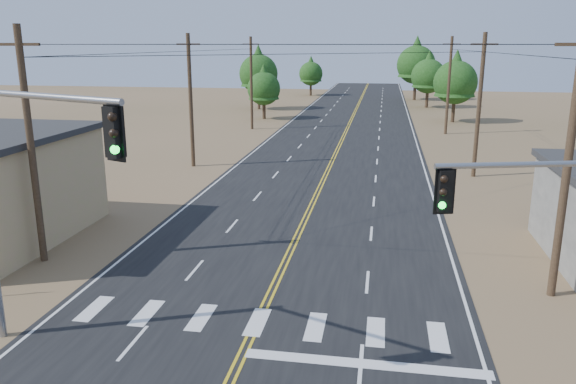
# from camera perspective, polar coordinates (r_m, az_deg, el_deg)

# --- Properties ---
(road) EXTENTS (15.00, 200.00, 0.02)m
(road) POSITION_cam_1_polar(r_m,az_deg,el_deg) (40.23, 3.76, 1.55)
(road) COLOR black
(road) RESTS_ON ground
(utility_pole_left_near) EXTENTS (1.80, 0.30, 10.00)m
(utility_pole_left_near) POSITION_cam_1_polar(r_m,az_deg,el_deg) (25.78, -24.66, 4.31)
(utility_pole_left_near) COLOR #4C3826
(utility_pole_left_near) RESTS_ON ground
(utility_pole_left_mid) EXTENTS (1.80, 0.30, 10.00)m
(utility_pole_left_mid) POSITION_cam_1_polar(r_m,az_deg,el_deg) (43.63, -9.86, 9.20)
(utility_pole_left_mid) COLOR #4C3826
(utility_pole_left_mid) RESTS_ON ground
(utility_pole_left_far) EXTENTS (1.80, 0.30, 10.00)m
(utility_pole_left_far) POSITION_cam_1_polar(r_m,az_deg,el_deg) (62.78, -3.75, 11.04)
(utility_pole_left_far) COLOR #4C3826
(utility_pole_left_far) RESTS_ON ground
(utility_pole_right_near) EXTENTS (1.80, 0.30, 10.00)m
(utility_pole_right_near) POSITION_cam_1_polar(r_m,az_deg,el_deg) (22.34, 26.55, 2.67)
(utility_pole_right_near) COLOR #4C3826
(utility_pole_right_near) RESTS_ON ground
(utility_pole_right_mid) EXTENTS (1.80, 0.30, 10.00)m
(utility_pole_right_mid) POSITION_cam_1_polar(r_m,az_deg,el_deg) (41.68, 18.85, 8.39)
(utility_pole_right_mid) COLOR #4C3826
(utility_pole_right_mid) RESTS_ON ground
(utility_pole_right_far) EXTENTS (1.80, 0.30, 10.00)m
(utility_pole_right_far) POSITION_cam_1_polar(r_m,az_deg,el_deg) (61.45, 16.02, 10.42)
(utility_pole_right_far) COLOR #4C3826
(utility_pole_right_far) RESTS_ON ground
(signal_mast_left) EXTENTS (6.09, 2.70, 8.13)m
(signal_mast_left) POSITION_cam_1_polar(r_m,az_deg,el_deg) (17.74, -25.85, 1.14)
(signal_mast_left) COLOR gray
(signal_mast_left) RESTS_ON ground
(signal_mast_right) EXTENTS (4.92, 1.58, 6.63)m
(signal_mast_right) POSITION_cam_1_polar(r_m,az_deg,el_deg) (15.60, 26.54, -4.60)
(signal_mast_right) COLOR gray
(signal_mast_right) RESTS_ON ground
(tree_left_near) EXTENTS (4.13, 4.13, 6.89)m
(tree_left_near) POSITION_cam_1_polar(r_m,az_deg,el_deg) (71.51, -2.48, 10.78)
(tree_left_near) COLOR #3F2D1E
(tree_left_near) RESTS_ON ground
(tree_left_mid) EXTENTS (5.52, 5.52, 9.21)m
(tree_left_mid) POSITION_cam_1_polar(r_m,az_deg,el_deg) (82.37, -3.02, 12.30)
(tree_left_mid) COLOR #3F2D1E
(tree_left_mid) RESTS_ON ground
(tree_left_far) EXTENTS (4.31, 4.31, 7.19)m
(tree_left_far) POSITION_cam_1_polar(r_m,az_deg,el_deg) (104.87, 2.34, 12.16)
(tree_left_far) COLOR #3F2D1E
(tree_left_far) RESTS_ON ground
(tree_right_near) EXTENTS (5.19, 5.19, 8.65)m
(tree_right_near) POSITION_cam_1_polar(r_m,az_deg,el_deg) (71.25, 16.67, 11.05)
(tree_right_near) COLOR #3F2D1E
(tree_right_near) RESTS_ON ground
(tree_right_mid) EXTENTS (5.02, 5.02, 8.37)m
(tree_right_mid) POSITION_cam_1_polar(r_m,az_deg,el_deg) (86.99, 14.09, 11.68)
(tree_right_mid) COLOR #3F2D1E
(tree_right_mid) RESTS_ON ground
(tree_right_far) EXTENTS (6.38, 6.38, 10.63)m
(tree_right_far) POSITION_cam_1_polar(r_m,az_deg,el_deg) (98.64, 12.91, 12.87)
(tree_right_far) COLOR #3F2D1E
(tree_right_far) RESTS_ON ground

